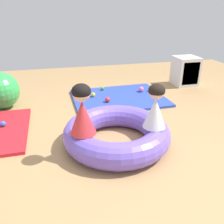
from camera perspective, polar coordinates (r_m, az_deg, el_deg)
ground_plane at (r=2.75m, az=1.58°, el=-8.54°), size 8.00×8.00×0.00m
gym_mat_far_right at (r=4.12m, az=1.60°, el=3.38°), size 1.57×1.23×0.04m
inflatable_cushion at (r=2.75m, az=1.00°, el=-5.06°), size 1.23×1.23×0.28m
child_in_red at (r=2.37m, az=-7.14°, el=0.49°), size 0.34×0.34×0.52m
child_in_white at (r=2.53m, az=10.34°, el=1.27°), size 0.25×0.25×0.48m
play_ball_pink at (r=4.38m, az=6.99°, el=5.42°), size 0.09×0.09×0.09m
play_ball_orange at (r=4.43m, az=8.99°, el=5.31°), size 0.06×0.06×0.06m
play_ball_red at (r=3.87m, az=-1.10°, el=2.97°), size 0.08×0.08×0.08m
play_ball_blue at (r=3.40m, az=-24.60°, el=-2.60°), size 0.07×0.07×0.07m
play_ball_yellow at (r=4.12m, az=-4.54°, el=4.16°), size 0.08×0.08×0.08m
play_ball_green at (r=4.44m, az=-2.26°, el=5.64°), size 0.06×0.06×0.06m
exercise_ball_large at (r=4.06m, az=-25.14°, el=4.66°), size 0.57×0.57×0.57m
storage_cube at (r=5.04m, az=17.25°, el=9.29°), size 0.44×0.44×0.56m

